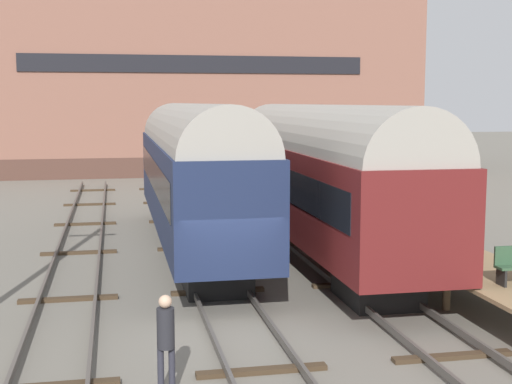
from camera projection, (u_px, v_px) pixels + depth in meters
ground_plane at (236, 326)px, 16.84m from camera, size 200.00×200.00×0.00m
track_left at (60, 331)px, 16.04m from camera, size 2.60×60.00×0.26m
track_middle at (236, 320)px, 16.83m from camera, size 2.60×60.00×0.26m
track_right at (396, 311)px, 17.61m from camera, size 2.60×60.00×0.26m
train_car_maroon at (322, 173)px, 23.59m from camera, size 3.03×15.90×5.18m
train_car_navy at (194, 167)px, 25.05m from camera, size 2.85×16.74×5.22m
station_platform at (487, 274)px, 18.29m from camera, size 2.51×12.40×0.96m
person_worker at (166, 335)px, 12.75m from camera, size 0.32×0.32×1.86m
warehouse_building at (188, 77)px, 54.67m from camera, size 34.05×10.89×14.31m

